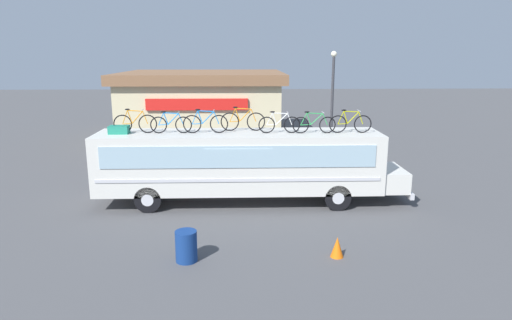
% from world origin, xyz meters
% --- Properties ---
extents(ground_plane, '(120.00, 120.00, 0.00)m').
position_xyz_m(ground_plane, '(0.00, 0.00, 0.00)').
color(ground_plane, '#4C4C4F').
extents(bus, '(12.31, 2.45, 2.87)m').
position_xyz_m(bus, '(0.19, -0.00, 1.68)').
color(bus, silver).
rests_on(bus, ground).
extents(luggage_bag_1, '(0.75, 0.50, 0.31)m').
position_xyz_m(luggage_bag_1, '(-4.61, -0.08, 3.02)').
color(luggage_bag_1, '#1E7F66').
rests_on(luggage_bag_1, bus).
extents(rooftop_bicycle_1, '(1.68, 0.44, 0.96)m').
position_xyz_m(rooftop_bicycle_1, '(-4.01, 0.01, 3.26)').
color(rooftop_bicycle_1, black).
rests_on(rooftop_bicycle_1, bus).
extents(rooftop_bicycle_2, '(1.61, 0.44, 0.87)m').
position_xyz_m(rooftop_bicycle_2, '(-2.62, -0.05, 3.23)').
color(rooftop_bicycle_2, black).
rests_on(rooftop_bicycle_2, bus).
extents(rooftop_bicycle_3, '(1.75, 0.44, 0.94)m').
position_xyz_m(rooftop_bicycle_3, '(-1.28, -0.07, 3.26)').
color(rooftop_bicycle_3, black).
rests_on(rooftop_bicycle_3, bus).
extents(rooftop_bicycle_4, '(1.78, 0.44, 0.97)m').
position_xyz_m(rooftop_bicycle_4, '(0.17, 0.42, 3.27)').
color(rooftop_bicycle_4, black).
rests_on(rooftop_bicycle_4, bus).
extents(rooftop_bicycle_5, '(1.63, 0.44, 0.86)m').
position_xyz_m(rooftop_bicycle_5, '(1.57, -0.17, 3.23)').
color(rooftop_bicycle_5, black).
rests_on(rooftop_bicycle_5, bus).
extents(rooftop_bicycle_6, '(1.68, 0.44, 0.86)m').
position_xyz_m(rooftop_bicycle_6, '(2.91, -0.25, 3.23)').
color(rooftop_bicycle_6, black).
rests_on(rooftop_bicycle_6, bus).
extents(rooftop_bicycle_7, '(1.67, 0.44, 0.92)m').
position_xyz_m(rooftop_bicycle_7, '(4.34, -0.21, 3.25)').
color(rooftop_bicycle_7, black).
rests_on(rooftop_bicycle_7, bus).
extents(roadside_building, '(11.22, 10.01, 4.61)m').
position_xyz_m(roadside_building, '(-2.60, 15.06, 2.35)').
color(roadside_building, beige).
rests_on(roadside_building, ground).
extents(trash_bin, '(0.63, 0.63, 0.92)m').
position_xyz_m(trash_bin, '(-1.51, -5.30, 0.46)').
color(trash_bin, navy).
rests_on(trash_bin, ground).
extents(traffic_cone, '(0.39, 0.39, 0.62)m').
position_xyz_m(traffic_cone, '(2.91, -5.17, 0.31)').
color(traffic_cone, orange).
rests_on(traffic_cone, ground).
extents(street_lamp, '(0.30, 0.30, 6.01)m').
position_xyz_m(street_lamp, '(4.78, 5.69, 3.47)').
color(street_lamp, '#38383D').
rests_on(street_lamp, ground).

